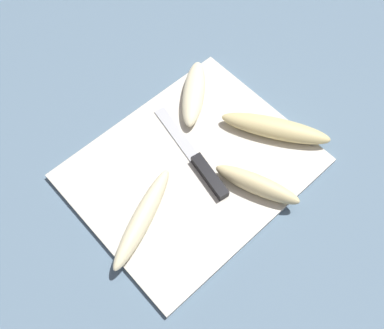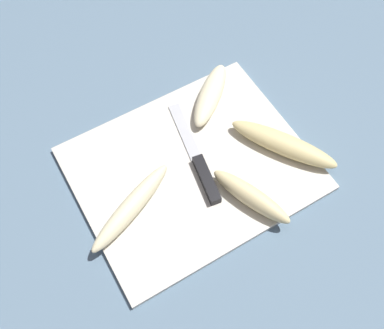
{
  "view_description": "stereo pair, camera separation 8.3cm",
  "coord_description": "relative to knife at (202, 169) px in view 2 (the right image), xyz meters",
  "views": [
    {
      "loc": [
        -0.27,
        -0.29,
        0.75
      ],
      "look_at": [
        0.0,
        0.0,
        0.02
      ],
      "focal_mm": 42.0,
      "sensor_mm": 36.0,
      "label": 1
    },
    {
      "loc": [
        -0.2,
        -0.34,
        0.75
      ],
      "look_at": [
        0.0,
        0.0,
        0.02
      ],
      "focal_mm": 42.0,
      "sensor_mm": 36.0,
      "label": 2
    }
  ],
  "objects": [
    {
      "name": "banana_ripe_center",
      "position": [
        0.04,
        -0.1,
        0.01
      ],
      "size": [
        0.09,
        0.16,
        0.04
      ],
      "rotation": [
        0.0,
        0.0,
        0.38
      ],
      "color": "beige",
      "rests_on": "cutting_board"
    },
    {
      "name": "banana_spotted_left",
      "position": [
        0.16,
        -0.04,
        0.01
      ],
      "size": [
        0.15,
        0.2,
        0.04
      ],
      "rotation": [
        0.0,
        0.0,
        3.71
      ],
      "color": "#DBC684",
      "rests_on": "cutting_board"
    },
    {
      "name": "knife",
      "position": [
        0.0,
        0.0,
        0.0
      ],
      "size": [
        0.06,
        0.23,
        0.02
      ],
      "rotation": [
        0.0,
        0.0,
        -0.18
      ],
      "color": "black",
      "rests_on": "cutting_board"
    },
    {
      "name": "banana_pale_long",
      "position": [
        -0.15,
        -0.01,
        0.01
      ],
      "size": [
        0.2,
        0.11,
        0.04
      ],
      "rotation": [
        0.0,
        0.0,
        1.98
      ],
      "color": "beige",
      "rests_on": "cutting_board"
    },
    {
      "name": "banana_bright_far",
      "position": [
        0.1,
        0.13,
        0.01
      ],
      "size": [
        0.15,
        0.14,
        0.03
      ],
      "rotation": [
        0.0,
        0.0,
        5.43
      ],
      "color": "beige",
      "rests_on": "cutting_board"
    },
    {
      "name": "cutting_board",
      "position": [
        -0.01,
        0.02,
        -0.01
      ],
      "size": [
        0.42,
        0.34,
        0.01
      ],
      "color": "beige",
      "rests_on": "ground_plane"
    },
    {
      "name": "ground_plane",
      "position": [
        -0.01,
        0.02,
        -0.02
      ],
      "size": [
        4.0,
        4.0,
        0.0
      ],
      "primitive_type": "plane",
      "color": "slate"
    }
  ]
}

